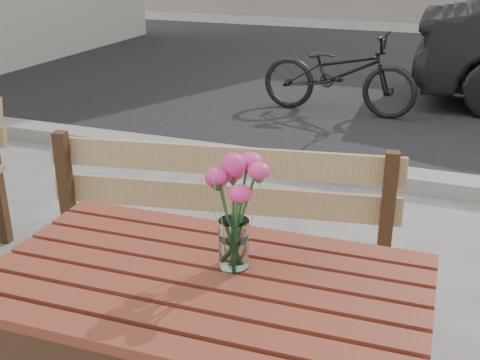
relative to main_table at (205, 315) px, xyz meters
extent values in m
cube|color=black|center=(-0.21, 6.87, -0.66)|extent=(30.00, 8.00, 0.00)
cube|color=gray|center=(-0.21, 2.87, -0.60)|extent=(30.00, 0.25, 0.12)
cube|color=#622D19|center=(0.00, 0.00, 0.11)|extent=(1.30, 0.79, 0.03)
cube|color=black|center=(-0.60, 0.30, -0.28)|extent=(0.07, 0.07, 0.76)
cube|color=#91704B|center=(-0.25, 0.60, -0.17)|extent=(1.58, 0.68, 0.03)
cube|color=#91704B|center=(-0.29, 0.82, 0.08)|extent=(1.51, 0.31, 0.41)
cube|color=black|center=(-0.91, 0.30, -0.41)|extent=(0.06, 0.06, 0.50)
cube|color=black|center=(0.47, 0.55, -0.41)|extent=(0.06, 0.06, 0.50)
cube|color=black|center=(-0.97, 0.64, -0.20)|extent=(0.06, 0.06, 0.93)
cube|color=black|center=(0.41, 0.90, -0.20)|extent=(0.06, 0.06, 0.93)
cylinder|color=white|center=(0.06, 0.09, 0.21)|extent=(0.09, 0.09, 0.15)
cylinder|color=#255A29|center=(0.06, 0.09, 0.28)|extent=(0.05, 0.05, 0.30)
imported|color=black|center=(-0.61, 4.70, -0.24)|extent=(1.62, 0.62, 0.84)
camera|label=1|loc=(0.64, -1.37, 1.04)|focal=45.00mm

